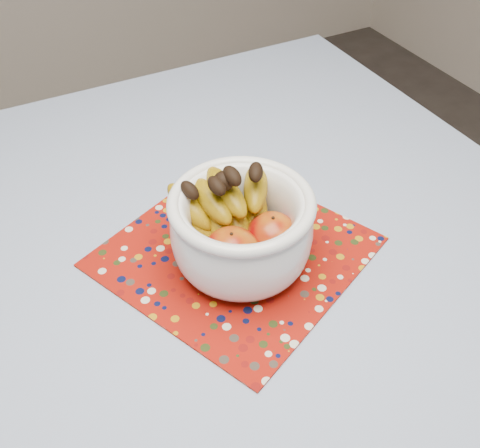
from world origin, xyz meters
The scene contains 4 objects.
table centered at (0.00, 0.00, 0.67)m, with size 1.20×1.20×0.75m.
tablecloth centered at (0.00, 0.00, 0.76)m, with size 1.32×1.32×0.01m, color #6379A5.
placemat centered at (0.08, 0.03, 0.76)m, with size 0.37×0.37×0.00m, color maroon.
fruit_bowl centered at (0.07, 0.01, 0.84)m, with size 0.23×0.23×0.18m.
Camera 1 is at (-0.21, -0.55, 1.42)m, focal length 42.00 mm.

